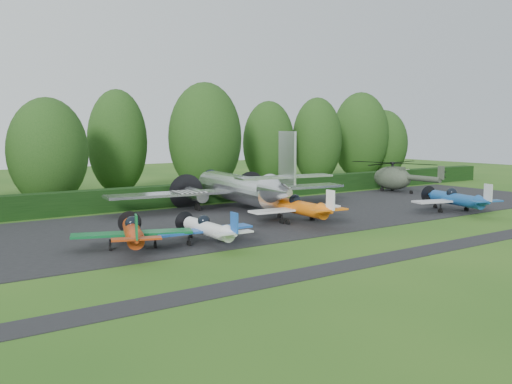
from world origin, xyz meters
TOP-DOWN VIEW (x-y plane):
  - ground at (0.00, 0.00)m, footprint 160.00×160.00m
  - apron at (0.00, 10.00)m, footprint 70.00×18.00m
  - taxiway_verge at (0.00, -6.00)m, footprint 70.00×2.00m
  - hedgerow at (0.00, 21.00)m, footprint 90.00×1.60m
  - transport_plane at (1.18, 14.48)m, footprint 23.28×17.85m
  - light_plane_red at (-13.42, 4.32)m, footprint 7.31×7.69m
  - light_plane_white at (-8.79, 3.19)m, footprint 6.65×6.99m
  - light_plane_orange at (1.28, 6.19)m, footprint 7.90×8.31m
  - light_plane_blue at (16.00, 2.43)m, footprint 7.67×8.06m
  - helicopter at (23.96, 16.67)m, footprint 10.77×12.60m
  - sign_board at (30.48, 20.50)m, footprint 3.64×0.14m
  - tree_0 at (5.85, 28.61)m, footprint 8.34×8.34m
  - tree_1 at (16.75, 31.13)m, footprint 6.66×6.66m
  - tree_2 at (38.04, 30.97)m, footprint 7.21×7.21m
  - tree_3 at (23.79, 29.79)m, footprint 6.63×6.63m
  - tree_4 at (-2.79, 33.15)m, footprint 6.61×6.61m
  - tree_7 at (33.43, 31.23)m, footprint 8.14×8.14m
  - tree_8 at (-11.91, 27.63)m, footprint 7.49×7.49m

SIDE VIEW (x-z plane):
  - ground at x=0.00m, z-range 0.00..0.00m
  - hedgerow at x=0.00m, z-range -1.00..1.00m
  - taxiway_verge at x=0.00m, z-range 0.00..0.00m
  - apron at x=0.00m, z-range 0.00..0.01m
  - light_plane_white at x=-8.79m, z-range -0.21..2.34m
  - light_plane_red at x=-13.42m, z-range -0.24..2.58m
  - light_plane_blue at x=16.00m, z-range -0.25..2.70m
  - light_plane_orange at x=1.28m, z-range -0.25..2.78m
  - sign_board at x=30.48m, z-range 0.36..2.41m
  - helicopter at x=23.96m, z-range 0.13..3.60m
  - transport_plane at x=1.18m, z-range -1.65..5.81m
  - tree_2 at x=38.04m, z-range -0.01..10.04m
  - tree_8 at x=-11.91m, z-range -0.01..10.32m
  - tree_1 at x=16.75m, z-range -0.01..10.83m
  - tree_3 at x=23.79m, z-range -0.01..11.42m
  - tree_4 at x=-2.79m, z-range -0.01..11.69m
  - tree_7 at x=33.43m, z-range -0.01..12.51m
  - tree_0 at x=5.85m, z-range -0.01..12.56m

